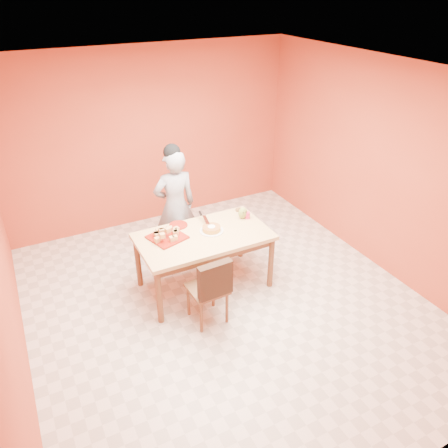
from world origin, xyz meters
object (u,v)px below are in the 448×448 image
dining_table (204,241)px  egg_ornament (243,213)px  dining_chair (208,288)px  sponge_cake (212,229)px  checker_tin (239,210)px  pastry_platter (167,237)px  person (175,206)px  red_dinner_plate (178,225)px  magenta_glass (248,215)px

dining_table → egg_ornament: size_ratio=10.48×
dining_chair → egg_ornament: (0.86, 0.75, 0.38)m
sponge_cake → dining_table: bearing=-164.5°
sponge_cake → checker_tin: 0.64m
egg_ornament → checker_tin: egg_ornament is taller
dining_table → pastry_platter: size_ratio=4.15×
dining_chair → person: person is taller
egg_ornament → sponge_cake: bearing=-176.1°
pastry_platter → dining_table: bearing=-17.6°
dining_chair → checker_tin: (0.92, 0.96, 0.31)m
person → egg_ornament: person is taller
pastry_platter → red_dinner_plate: size_ratio=1.66×
sponge_cake → checker_tin: size_ratio=2.49×
sponge_cake → egg_ornament: 0.52m
dining_chair → checker_tin: size_ratio=9.75×
egg_ornament → person: bearing=126.3°
red_dinner_plate → checker_tin: (0.87, 0.00, 0.01)m
checker_tin → pastry_platter: bearing=-168.8°
red_dinner_plate → sponge_cake: (0.31, -0.32, 0.03)m
dining_chair → sponge_cake: dining_chair is taller
dining_chair → pastry_platter: (-0.18, 0.74, 0.31)m
dining_table → sponge_cake: sponge_cake is taller
person → egg_ornament: bearing=137.3°
dining_table → pastry_platter: bearing=162.4°
pastry_platter → red_dinner_plate: (0.23, 0.22, -0.00)m
person → sponge_cake: person is taller
person → magenta_glass: size_ratio=18.11×
person → checker_tin: person is taller
checker_tin → egg_ornament: bearing=-104.9°
dining_chair → magenta_glass: 1.22m
dining_table → person: 0.83m
red_dinner_plate → pastry_platter: bearing=-136.6°
pastry_platter → checker_tin: checker_tin is taller
dining_chair → pastry_platter: bearing=101.5°
dining_chair → egg_ornament: egg_ornament is taller
dining_table → red_dinner_plate: red_dinner_plate is taller
magenta_glass → dining_table: bearing=-170.1°
person → egg_ornament: (0.67, -0.67, 0.04)m
person → red_dinner_plate: size_ratio=6.81×
magenta_glass → checker_tin: (0.00, 0.23, -0.03)m
red_dinner_plate → magenta_glass: 0.90m
dining_table → sponge_cake: 0.18m
sponge_cake → magenta_glass: 0.56m
sponge_cake → magenta_glass: magenta_glass is taller
red_dinner_plate → checker_tin: 0.87m
sponge_cake → egg_ornament: (0.50, 0.11, 0.04)m
red_dinner_plate → magenta_glass: size_ratio=2.66×
person → checker_tin: bearing=149.4°
sponge_cake → checker_tin: sponge_cake is taller
red_dinner_plate → sponge_cake: 0.44m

